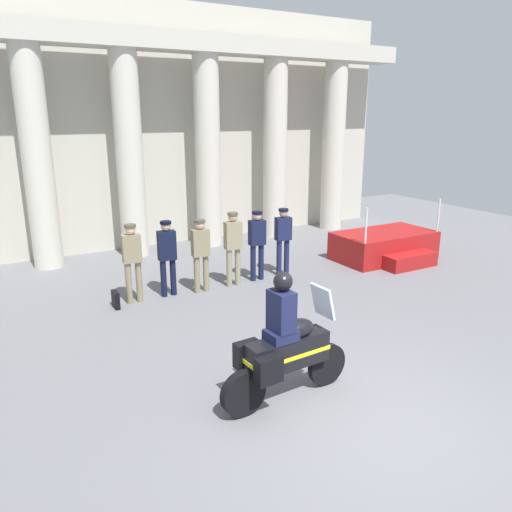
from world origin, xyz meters
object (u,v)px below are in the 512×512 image
officer_in_row_0 (132,257)px  officer_in_row_2 (201,250)px  motorcycle_with_rider (284,349)px  reviewing_stand (386,246)px  briefcase_on_ground (116,300)px  officer_in_row_3 (233,243)px  officer_in_row_4 (257,240)px  officer_in_row_5 (283,236)px  officer_in_row_1 (167,252)px

officer_in_row_0 → officer_in_row_2: officer_in_row_0 is taller
officer_in_row_2 → motorcycle_with_rider: bearing=85.5°
reviewing_stand → briefcase_on_ground: size_ratio=7.62×
officer_in_row_2 → officer_in_row_3: size_ratio=0.95×
reviewing_stand → officer_in_row_4: size_ratio=1.63×
motorcycle_with_rider → officer_in_row_0: bearing=95.0°
reviewing_stand → officer_in_row_4: 4.01m
officer_in_row_4 → officer_in_row_5: 0.76m
officer_in_row_1 → officer_in_row_2: officer_in_row_1 is taller
officer_in_row_3 → officer_in_row_4: officer_in_row_3 is taller
officer_in_row_0 → officer_in_row_5: size_ratio=1.02×
officer_in_row_0 → officer_in_row_4: 3.00m
reviewing_stand → briefcase_on_ground: 7.40m
officer_in_row_5 → motorcycle_with_rider: 5.67m
officer_in_row_0 → officer_in_row_5: (3.76, 0.04, -0.02)m
officer_in_row_2 → officer_in_row_3: bearing=-173.7°
officer_in_row_3 → officer_in_row_4: bearing=-166.9°
officer_in_row_5 → briefcase_on_ground: (-4.19, -0.16, -0.81)m
officer_in_row_1 → briefcase_on_ground: officer_in_row_1 is taller
officer_in_row_5 → briefcase_on_ground: bearing=7.5°
reviewing_stand → officer_in_row_1: (-6.18, 0.24, 0.63)m
officer_in_row_1 → reviewing_stand: bearing=-177.0°
officer_in_row_4 → motorcycle_with_rider: (-2.29, -4.73, -0.20)m
officer_in_row_4 → motorcycle_with_rider: 5.26m
officer_in_row_4 → briefcase_on_ground: bearing=7.3°
officer_in_row_3 → officer_in_row_5: size_ratio=1.04×
officer_in_row_3 → reviewing_stand: bearing=-176.1°
officer_in_row_2 → officer_in_row_4: bearing=-170.6°
officer_in_row_0 → reviewing_stand: bearing=-176.4°
officer_in_row_5 → officer_in_row_1: bearing=5.4°
reviewing_stand → officer_in_row_0: officer_in_row_0 is taller
officer_in_row_2 → officer_in_row_4: officer_in_row_4 is taller
motorcycle_with_rider → reviewing_stand: bearing=32.5°
reviewing_stand → officer_in_row_2: (-5.46, 0.10, 0.62)m
officer_in_row_0 → officer_in_row_3: officer_in_row_3 is taller
officer_in_row_0 → motorcycle_with_rider: 4.79m
officer_in_row_1 → officer_in_row_4: (2.22, -0.04, 0.01)m
officer_in_row_1 → motorcycle_with_rider: bearing=94.5°
reviewing_stand → officer_in_row_0: size_ratio=1.61×
officer_in_row_0 → officer_in_row_2: size_ratio=1.02×
officer_in_row_1 → motorcycle_with_rider: 4.77m
officer_in_row_3 → officer_in_row_5: officer_in_row_3 is taller
officer_in_row_1 → officer_in_row_5: 2.98m
officer_in_row_1 → officer_in_row_0: bearing=8.0°
officer_in_row_3 → motorcycle_with_rider: motorcycle_with_rider is taller
officer_in_row_2 → motorcycle_with_rider: motorcycle_with_rider is taller
officer_in_row_0 → briefcase_on_ground: size_ratio=4.72×
officer_in_row_3 → motorcycle_with_rider: size_ratio=0.83×
officer_in_row_5 → briefcase_on_ground: 4.27m
reviewing_stand → officer_in_row_2: officer_in_row_2 is taller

